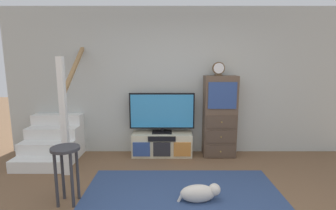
{
  "coord_description": "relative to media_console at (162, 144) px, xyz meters",
  "views": [
    {
      "loc": [
        -0.19,
        -2.25,
        1.72
      ],
      "look_at": [
        -0.2,
        1.69,
        1.04
      ],
      "focal_mm": 26.72,
      "sensor_mm": 36.0,
      "label": 1
    }
  ],
  "objects": [
    {
      "name": "bar_stool_near",
      "position": [
        -1.12,
        -1.6,
        0.32
      ],
      "size": [
        0.34,
        0.34,
        0.72
      ],
      "color": "#333338",
      "rests_on": "ground_plane"
    },
    {
      "name": "area_rug",
      "position": [
        0.3,
        -1.59,
        -0.21
      ],
      "size": [
        2.6,
        1.8,
        0.01
      ],
      "primitive_type": "cube",
      "color": "navy",
      "rests_on": "ground_plane"
    },
    {
      "name": "dog",
      "position": [
        0.51,
        -1.57,
        -0.1
      ],
      "size": [
        0.54,
        0.23,
        0.23
      ],
      "color": "beige",
      "rests_on": "ground_plane"
    },
    {
      "name": "side_cabinet",
      "position": [
        1.05,
        0.01,
        0.52
      ],
      "size": [
        0.58,
        0.38,
        1.48
      ],
      "color": "brown",
      "rests_on": "ground_plane"
    },
    {
      "name": "desk_clock",
      "position": [
        1.0,
        -0.0,
        1.39
      ],
      "size": [
        0.22,
        0.08,
        0.24
      ],
      "color": "#4C3823",
      "rests_on": "side_cabinet"
    },
    {
      "name": "back_wall",
      "position": [
        0.3,
        0.27,
        1.14
      ],
      "size": [
        6.4,
        0.12,
        2.7
      ],
      "primitive_type": "cube",
      "color": "#B2B7B2",
      "rests_on": "ground_plane"
    },
    {
      "name": "media_console",
      "position": [
        0.0,
        0.0,
        0.0
      ],
      "size": [
        1.1,
        0.38,
        0.43
      ],
      "color": "beige",
      "rests_on": "ground_plane"
    },
    {
      "name": "television",
      "position": [
        -0.0,
        0.02,
        0.61
      ],
      "size": [
        1.18,
        0.22,
        0.74
      ],
      "color": "black",
      "rests_on": "media_console"
    },
    {
      "name": "staircase",
      "position": [
        -1.94,
        0.01,
        0.16
      ],
      "size": [
        1.0,
        1.36,
        2.2
      ],
      "color": "white",
      "rests_on": "ground_plane"
    }
  ]
}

